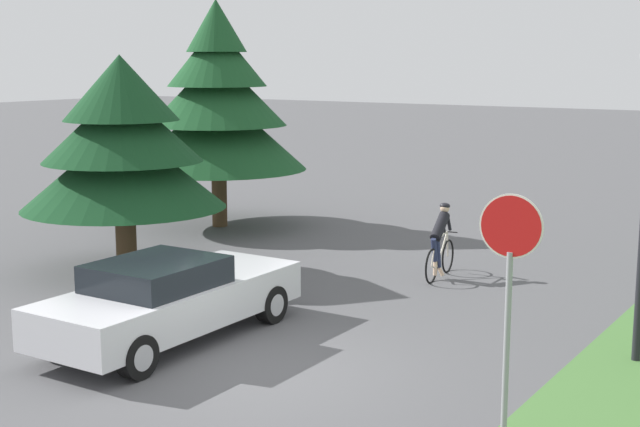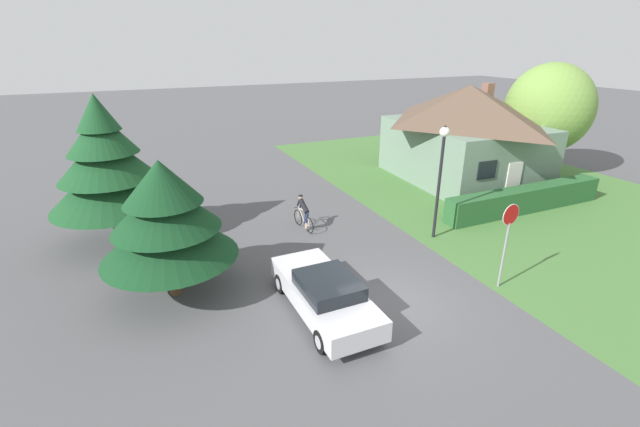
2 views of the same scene
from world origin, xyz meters
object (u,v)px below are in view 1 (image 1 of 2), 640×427
(cyclist, at_px, (440,242))
(stop_sign, at_px, (509,273))
(sedan_left_lane, at_px, (169,299))
(conifer_tall_near, at_px, (122,143))
(conifer_tall_far, at_px, (218,105))

(cyclist, xyz_separation_m, stop_sign, (4.16, -7.08, 1.36))
(stop_sign, bearing_deg, cyclist, -63.31)
(sedan_left_lane, distance_m, cyclist, 6.32)
(conifer_tall_near, xyz_separation_m, conifer_tall_far, (-1.61, 5.02, 0.53))
(cyclist, distance_m, conifer_tall_far, 8.00)
(sedan_left_lane, relative_size, conifer_tall_near, 1.05)
(stop_sign, height_order, conifer_tall_near, conifer_tall_near)
(sedan_left_lane, relative_size, stop_sign, 1.58)
(stop_sign, height_order, conifer_tall_far, conifer_tall_far)
(cyclist, height_order, stop_sign, stop_sign)
(sedan_left_lane, bearing_deg, conifer_tall_far, 34.39)
(stop_sign, relative_size, conifer_tall_far, 0.50)
(stop_sign, relative_size, conifer_tall_near, 0.66)
(conifer_tall_near, relative_size, conifer_tall_far, 0.76)
(conifer_tall_near, height_order, conifer_tall_far, conifer_tall_far)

